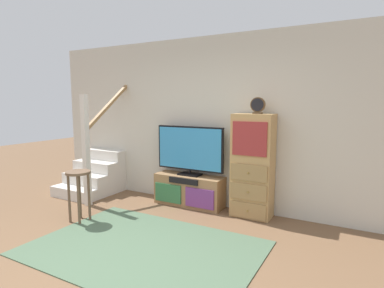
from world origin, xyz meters
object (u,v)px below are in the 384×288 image
Objects in this scene: side_cabinet at (253,166)px; desk_clock at (258,106)px; media_console at (189,190)px; bar_stool_near at (79,184)px; television at (190,149)px.

desk_clock is (0.06, -0.01, 0.87)m from side_cabinet.
media_console is 1.71m from bar_stool_near.
media_console is at bearing -90.00° from television.
side_cabinet is at bearing 33.44° from bar_stool_near.
media_console is 0.99× the size of television.
side_cabinet is (1.05, 0.01, 0.50)m from media_console.
desk_clock reaches higher than side_cabinet.
desk_clock is 0.32× the size of bar_stool_near.
bar_stool_near is (-2.12, -1.35, -1.09)m from desk_clock.
side_cabinet is 2.09× the size of bar_stool_near.
side_cabinet reaches higher than media_console.
side_cabinet is (1.05, -0.01, -0.17)m from television.
desk_clock reaches higher than media_console.
television reaches higher than media_console.
television is at bearing 178.53° from desk_clock.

